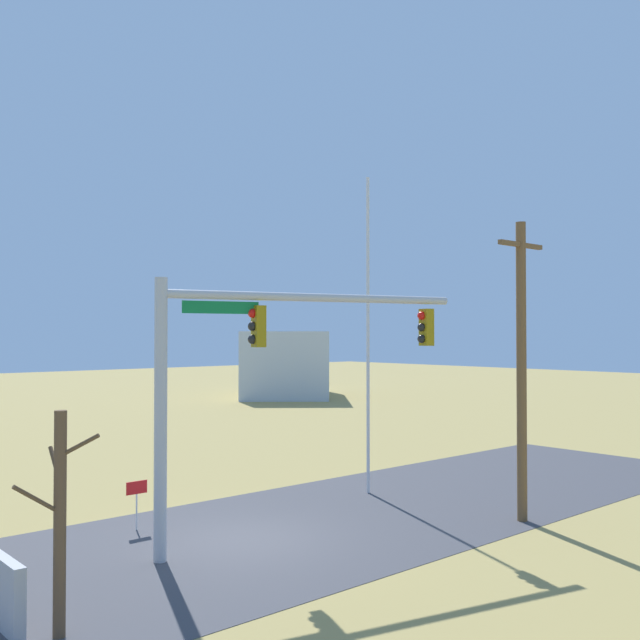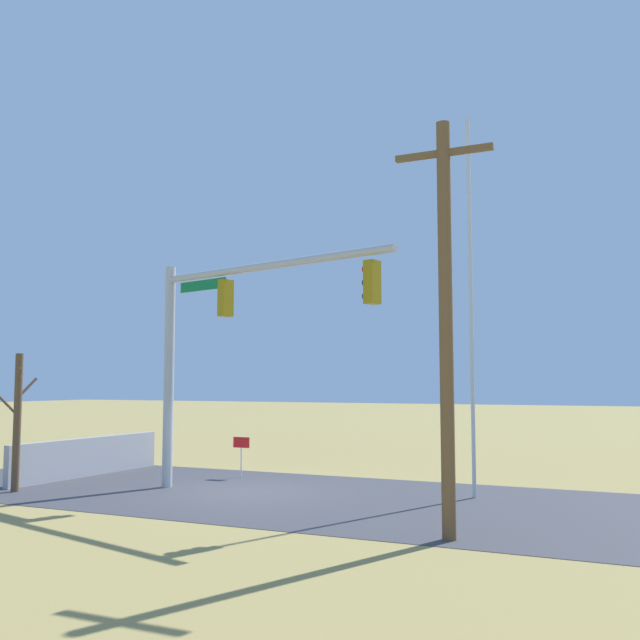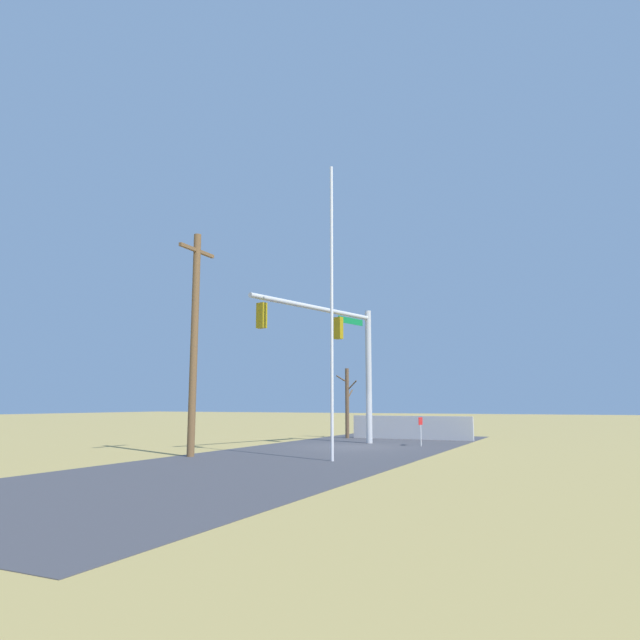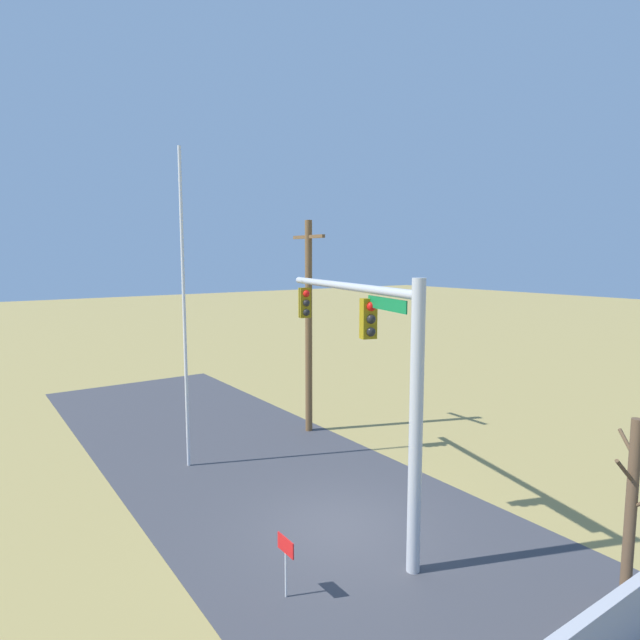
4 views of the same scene
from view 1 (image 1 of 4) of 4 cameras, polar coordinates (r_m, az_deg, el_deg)
name	(u,v)px [view 1 (image 1 of 4)]	position (r m, az deg, el deg)	size (l,w,h in m)	color
ground_plane	(247,540)	(17.90, -5.83, -16.98)	(160.00, 160.00, 0.00)	#9E894C
road_surface	(366,512)	(20.41, 3.67, -14.98)	(28.00, 8.00, 0.01)	#3D3D42
sidewalk_corner	(116,572)	(16.15, -15.89, -18.70)	(6.00, 6.00, 0.01)	#B7B5AD
signal_mast	(254,358)	(16.53, -5.27, -3.02)	(7.48, 2.14, 6.12)	#B2B5BA
flagpole	(368,335)	(22.18, 3.83, -1.16)	(0.10, 0.10, 9.76)	silver
utility_pole	(521,365)	(19.58, 15.72, -3.45)	(1.90, 0.26, 7.85)	brown
bare_tree	(60,520)	(12.72, -20.00, -14.71)	(1.27, 1.02, 3.65)	brown
open_sign	(137,494)	(18.96, -14.37, -13.23)	(0.56, 0.04, 1.22)	silver
distant_building	(286,364)	(57.18, -2.76, -3.49)	(10.14, 6.57, 5.11)	silver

